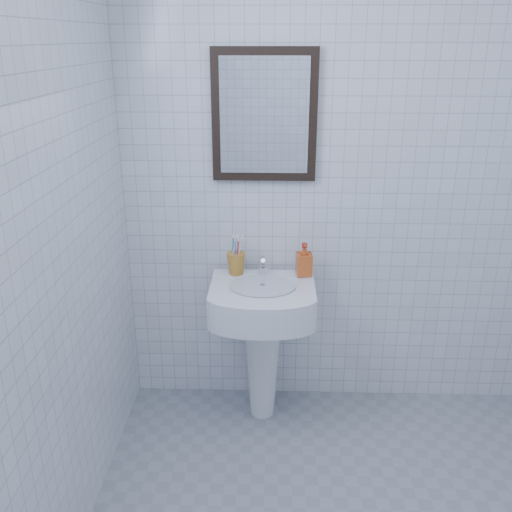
{
  "coord_description": "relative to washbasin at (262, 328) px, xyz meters",
  "views": [
    {
      "loc": [
        -0.34,
        -1.57,
        1.9
      ],
      "look_at": [
        -0.42,
        0.86,
        0.96
      ],
      "focal_mm": 40.0,
      "sensor_mm": 36.0,
      "label": 1
    }
  ],
  "objects": [
    {
      "name": "faucet",
      "position": [
        -0.0,
        0.09,
        0.29
      ],
      "size": [
        0.04,
        0.09,
        0.1
      ],
      "color": "silver",
      "rests_on": "washbasin"
    },
    {
      "name": "soap_dispenser",
      "position": [
        0.2,
        0.1,
        0.33
      ],
      "size": [
        0.08,
        0.09,
        0.17
      ],
      "primitive_type": "imported",
      "rotation": [
        0.0,
        0.0,
        0.12
      ],
      "color": "#CC4E13",
      "rests_on": "washbasin"
    },
    {
      "name": "wall_left",
      "position": [
        -0.71,
        -0.98,
        0.72
      ],
      "size": [
        0.02,
        2.4,
        2.5
      ],
      "primitive_type": "cube",
      "color": "silver",
      "rests_on": "ground"
    },
    {
      "name": "washbasin",
      "position": [
        0.0,
        0.0,
        0.0
      ],
      "size": [
        0.51,
        0.37,
        0.78
      ],
      "color": "white",
      "rests_on": "ground"
    },
    {
      "name": "wall_back",
      "position": [
        0.39,
        0.22,
        0.72
      ],
      "size": [
        2.2,
        0.02,
        2.5
      ],
      "primitive_type": "cube",
      "color": "silver",
      "rests_on": "ground"
    },
    {
      "name": "wall_mirror",
      "position": [
        -0.0,
        0.2,
        1.02
      ],
      "size": [
        0.5,
        0.04,
        0.62
      ],
      "color": "black",
      "rests_on": "wall_back"
    },
    {
      "name": "toothbrush_cup",
      "position": [
        -0.14,
        0.1,
        0.31
      ],
      "size": [
        0.1,
        0.1,
        0.11
      ],
      "primitive_type": null,
      "rotation": [
        0.0,
        0.0,
        0.11
      ],
      "color": "#BB7E29",
      "rests_on": "washbasin"
    }
  ]
}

